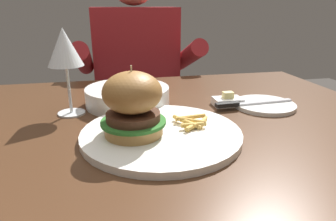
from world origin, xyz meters
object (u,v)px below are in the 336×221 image
at_px(main_plate, 161,134).
at_px(wine_glass, 64,49).
at_px(soup_bowl, 128,95).
at_px(table_knife, 247,103).
at_px(bread_plate, 264,105).
at_px(burger_sandwich, 133,104).
at_px(butter_dish, 228,101).
at_px(diner_person, 137,102).

xyz_separation_m(main_plate, wine_glass, (-0.19, 0.18, 0.15)).
xyz_separation_m(wine_glass, soup_bowl, (0.14, 0.04, -0.13)).
xyz_separation_m(table_knife, soup_bowl, (-0.29, 0.09, 0.01)).
bearing_deg(soup_bowl, bread_plate, -14.93).
distance_m(burger_sandwich, butter_dish, 0.32).
bearing_deg(table_knife, diner_person, 107.73).
xyz_separation_m(soup_bowl, diner_person, (0.08, 0.57, -0.20)).
bearing_deg(main_plate, soup_bowl, 102.26).
height_order(bread_plate, butter_dish, butter_dish).
xyz_separation_m(table_knife, diner_person, (-0.21, 0.66, -0.19)).
distance_m(table_knife, soup_bowl, 0.31).
xyz_separation_m(burger_sandwich, butter_dish, (0.26, 0.17, -0.06)).
relative_size(main_plate, diner_person, 0.27).
height_order(main_plate, bread_plate, main_plate).
bearing_deg(main_plate, diner_person, 87.56).
relative_size(main_plate, burger_sandwich, 2.39).
distance_m(wine_glass, bread_plate, 0.51).
distance_m(burger_sandwich, wine_glass, 0.24).
xyz_separation_m(burger_sandwich, wine_glass, (-0.13, 0.18, 0.08)).
height_order(burger_sandwich, table_knife, burger_sandwich).
bearing_deg(table_knife, soup_bowl, 162.09).
bearing_deg(burger_sandwich, diner_person, 83.65).
bearing_deg(wine_glass, table_knife, -6.70).
relative_size(soup_bowl, diner_person, 0.18).
bearing_deg(bread_plate, main_plate, -156.39).
xyz_separation_m(bread_plate, butter_dish, (-0.09, 0.03, 0.01)).
bearing_deg(table_knife, bread_plate, 3.70).
relative_size(burger_sandwich, butter_dish, 1.79).
distance_m(burger_sandwich, bread_plate, 0.38).
height_order(burger_sandwich, butter_dish, burger_sandwich).
distance_m(bread_plate, diner_person, 0.73).
relative_size(table_knife, soup_bowl, 0.98).
height_order(main_plate, soup_bowl, soup_bowl).
distance_m(table_knife, diner_person, 0.72).
bearing_deg(burger_sandwich, soup_bowl, 88.30).
relative_size(burger_sandwich, table_knife, 0.63).
relative_size(bread_plate, butter_dish, 2.11).
xyz_separation_m(burger_sandwich, bread_plate, (0.35, 0.13, -0.07)).
xyz_separation_m(burger_sandwich, soup_bowl, (0.01, 0.23, -0.05)).
relative_size(bread_plate, diner_person, 0.13).
bearing_deg(butter_dish, diner_person, 105.42).
bearing_deg(main_plate, bread_plate, 23.61).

